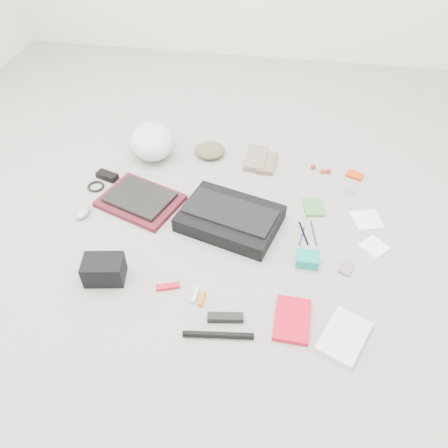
% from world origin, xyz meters
% --- Properties ---
extents(ground_plane, '(4.00, 4.00, 0.00)m').
position_xyz_m(ground_plane, '(0.00, 0.00, 0.00)').
color(ground_plane, gray).
extents(messenger_bag, '(0.54, 0.44, 0.08)m').
position_xyz_m(messenger_bag, '(0.02, 0.05, 0.04)').
color(messenger_bag, black).
rests_on(messenger_bag, ground_plane).
extents(bag_flap, '(0.47, 0.31, 0.01)m').
position_xyz_m(bag_flap, '(0.02, 0.05, 0.08)').
color(bag_flap, black).
rests_on(bag_flap, messenger_bag).
extents(laptop_sleeve, '(0.47, 0.41, 0.03)m').
position_xyz_m(laptop_sleeve, '(-0.46, 0.13, 0.01)').
color(laptop_sleeve, '#5A1624').
rests_on(laptop_sleeve, ground_plane).
extents(laptop, '(0.38, 0.32, 0.02)m').
position_xyz_m(laptop, '(-0.46, 0.13, 0.04)').
color(laptop, black).
rests_on(laptop, laptop_sleeve).
extents(bike_helmet, '(0.34, 0.38, 0.19)m').
position_xyz_m(bike_helmet, '(-0.51, 0.56, 0.09)').
color(bike_helmet, white).
rests_on(bike_helmet, ground_plane).
extents(beanie, '(0.22, 0.21, 0.06)m').
position_xyz_m(beanie, '(-0.19, 0.61, 0.03)').
color(beanie, brown).
rests_on(beanie, ground_plane).
extents(mitten_left, '(0.12, 0.23, 0.03)m').
position_xyz_m(mitten_left, '(0.09, 0.60, 0.02)').
color(mitten_left, gray).
rests_on(mitten_left, ground_plane).
extents(mitten_right, '(0.11, 0.20, 0.03)m').
position_xyz_m(mitten_right, '(0.15, 0.56, 0.01)').
color(mitten_right, '#7B6552').
rests_on(mitten_right, ground_plane).
extents(power_brick, '(0.13, 0.09, 0.03)m').
position_xyz_m(power_brick, '(-0.70, 0.30, 0.02)').
color(power_brick, black).
rests_on(power_brick, ground_plane).
extents(cable_coil, '(0.12, 0.12, 0.01)m').
position_xyz_m(cable_coil, '(-0.74, 0.21, 0.01)').
color(cable_coil, black).
rests_on(cable_coil, ground_plane).
extents(mouse, '(0.07, 0.11, 0.04)m').
position_xyz_m(mouse, '(-0.72, -0.00, 0.02)').
color(mouse, '#A0A1AD').
rests_on(mouse, ground_plane).
extents(camera_bag, '(0.19, 0.15, 0.11)m').
position_xyz_m(camera_bag, '(-0.46, -0.37, 0.06)').
color(camera_bag, black).
rests_on(camera_bag, ground_plane).
extents(multitool, '(0.10, 0.06, 0.02)m').
position_xyz_m(multitool, '(-0.18, -0.37, 0.01)').
color(multitool, '#AF131C').
rests_on(multitool, ground_plane).
extents(toiletry_tube_white, '(0.03, 0.07, 0.02)m').
position_xyz_m(toiletry_tube_white, '(-0.06, -0.40, 0.01)').
color(toiletry_tube_white, silver).
rests_on(toiletry_tube_white, ground_plane).
extents(toiletry_tube_orange, '(0.02, 0.07, 0.02)m').
position_xyz_m(toiletry_tube_orange, '(-0.02, -0.41, 0.01)').
color(toiletry_tube_orange, '#DC5D13').
rests_on(toiletry_tube_orange, ground_plane).
extents(u_lock, '(0.15, 0.06, 0.03)m').
position_xyz_m(u_lock, '(0.09, -0.49, 0.01)').
color(u_lock, black).
rests_on(u_lock, ground_plane).
extents(bike_pump, '(0.28, 0.06, 0.03)m').
position_xyz_m(bike_pump, '(0.07, -0.57, 0.01)').
color(bike_pump, black).
rests_on(bike_pump, ground_plane).
extents(book_red, '(0.15, 0.21, 0.02)m').
position_xyz_m(book_red, '(0.35, -0.45, 0.01)').
color(book_red, red).
rests_on(book_red, ground_plane).
extents(book_white, '(0.23, 0.27, 0.02)m').
position_xyz_m(book_white, '(0.56, -0.50, 0.01)').
color(book_white, silver).
rests_on(book_white, ground_plane).
extents(notepad, '(0.12, 0.15, 0.02)m').
position_xyz_m(notepad, '(0.42, 0.24, 0.01)').
color(notepad, '#3E7A3D').
rests_on(notepad, ground_plane).
extents(pen_blue, '(0.03, 0.12, 0.01)m').
position_xyz_m(pen_blue, '(0.37, 0.03, 0.00)').
color(pen_blue, '#13209B').
rests_on(pen_blue, ground_plane).
extents(pen_black, '(0.06, 0.15, 0.01)m').
position_xyz_m(pen_black, '(0.38, 0.05, 0.00)').
color(pen_black, black).
rests_on(pen_black, ground_plane).
extents(pen_navy, '(0.04, 0.16, 0.01)m').
position_xyz_m(pen_navy, '(0.43, 0.06, 0.00)').
color(pen_navy, navy).
rests_on(pen_navy, ground_plane).
extents(accordion_wallet, '(0.10, 0.08, 0.05)m').
position_xyz_m(accordion_wallet, '(0.40, -0.13, 0.02)').
color(accordion_wallet, '#0C9E90').
rests_on(accordion_wallet, ground_plane).
extents(card_deck, '(0.08, 0.09, 0.01)m').
position_xyz_m(card_deck, '(0.58, -0.14, 0.01)').
color(card_deck, gray).
rests_on(card_deck, ground_plane).
extents(napkin_top, '(0.17, 0.17, 0.01)m').
position_xyz_m(napkin_top, '(0.69, 0.19, 0.00)').
color(napkin_top, white).
rests_on(napkin_top, ground_plane).
extents(napkin_bottom, '(0.15, 0.15, 0.01)m').
position_xyz_m(napkin_bottom, '(0.71, 0.02, 0.00)').
color(napkin_bottom, white).
rests_on(napkin_bottom, ground_plane).
extents(lollipop_a, '(0.04, 0.04, 0.03)m').
position_xyz_m(lollipop_a, '(0.41, 0.57, 0.01)').
color(lollipop_a, '#A31D1C').
rests_on(lollipop_a, ground_plane).
extents(lollipop_b, '(0.04, 0.04, 0.03)m').
position_xyz_m(lollipop_b, '(0.47, 0.54, 0.01)').
color(lollipop_b, red).
rests_on(lollipop_b, ground_plane).
extents(lollipop_c, '(0.04, 0.04, 0.03)m').
position_xyz_m(lollipop_c, '(0.50, 0.55, 0.01)').
color(lollipop_c, red).
rests_on(lollipop_c, ground_plane).
extents(altoids_tin, '(0.10, 0.09, 0.02)m').
position_xyz_m(altoids_tin, '(0.64, 0.54, 0.01)').
color(altoids_tin, red).
rests_on(altoids_tin, ground_plane).
extents(stamp_sheet, '(0.06, 0.07, 0.00)m').
position_xyz_m(stamp_sheet, '(0.62, 0.41, 0.00)').
color(stamp_sheet, gray).
rests_on(stamp_sheet, ground_plane).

